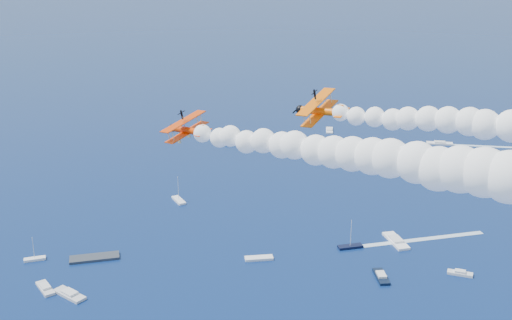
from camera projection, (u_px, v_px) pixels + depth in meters
The scene contains 5 objects.
biplane_lead at pixel (321, 111), 94.96m from camera, with size 8.14×9.13×5.50m, color #FC6405, non-canonical shape.
biplane_trail at pixel (188, 130), 91.02m from camera, with size 7.07×7.93×4.78m, color #EC3B04, non-canonical shape.
smoke_trail_trail at pixel (392, 160), 71.63m from camera, with size 63.61×9.19×11.31m, color white, non-canonical shape.
spectator_boats at pixel (401, 237), 187.28m from camera, with size 222.37×177.81×0.70m.
boat_wakes at pixel (468, 185), 227.61m from camera, with size 37.88×125.41×0.04m.
Camera 1 is at (54.07, -51.36, 83.29)m, focal length 45.40 mm.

